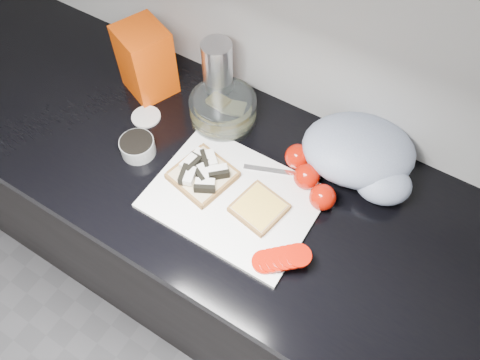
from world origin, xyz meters
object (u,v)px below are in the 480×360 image
Objects in this scene: cutting_board at (234,198)px; steel_canister at (218,73)px; bread_bag at (146,60)px; glass_bowl at (223,110)px.

cutting_board is 0.36m from steel_canister.
bread_bag is (-0.41, 0.20, 0.10)m from cutting_board.
glass_bowl is at bearing -47.70° from steel_canister.
glass_bowl is at bearing 23.91° from bread_bag.
bread_bag is at bearing -161.01° from steel_canister.
steel_canister reaches higher than glass_bowl.
steel_canister is at bearing 129.28° from cutting_board.
bread_bag reaches higher than cutting_board.
cutting_board is 2.03× the size of steel_canister.
cutting_board is at bearing -51.63° from glass_bowl.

